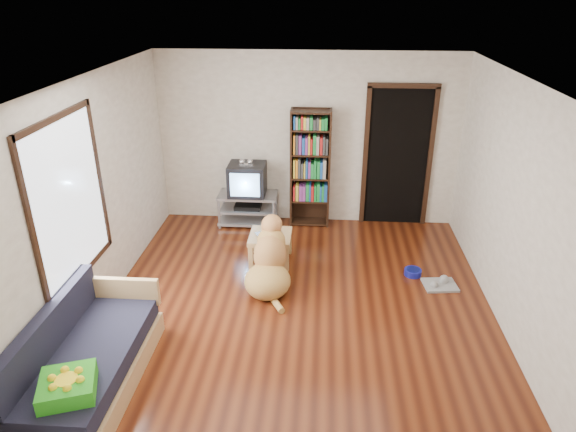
# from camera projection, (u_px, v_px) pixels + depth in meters

# --- Properties ---
(ground) EXTENTS (5.00, 5.00, 0.00)m
(ground) POSITION_uv_depth(u_px,v_px,m) (298.00, 308.00, 5.97)
(ground) COLOR #612710
(ground) RESTS_ON ground
(ceiling) EXTENTS (5.00, 5.00, 0.00)m
(ceiling) POSITION_uv_depth(u_px,v_px,m) (300.00, 81.00, 4.89)
(ceiling) COLOR white
(ceiling) RESTS_ON ground
(wall_back) EXTENTS (4.50, 0.00, 4.50)m
(wall_back) POSITION_uv_depth(u_px,v_px,m) (308.00, 140.00, 7.70)
(wall_back) COLOR silver
(wall_back) RESTS_ON ground
(wall_front) EXTENTS (4.50, 0.00, 4.50)m
(wall_front) POSITION_uv_depth(u_px,v_px,m) (276.00, 366.00, 3.16)
(wall_front) COLOR silver
(wall_front) RESTS_ON ground
(wall_left) EXTENTS (0.00, 5.00, 5.00)m
(wall_left) POSITION_uv_depth(u_px,v_px,m) (92.00, 200.00, 5.58)
(wall_left) COLOR silver
(wall_left) RESTS_ON ground
(wall_right) EXTENTS (0.00, 5.00, 5.00)m
(wall_right) POSITION_uv_depth(u_px,v_px,m) (516.00, 212.00, 5.28)
(wall_right) COLOR silver
(wall_right) RESTS_ON ground
(green_cushion) EXTENTS (0.54, 0.54, 0.14)m
(green_cushion) POSITION_uv_depth(u_px,v_px,m) (68.00, 386.00, 4.13)
(green_cushion) COLOR green
(green_cushion) RESTS_ON sofa
(laptop) EXTENTS (0.41, 0.36, 0.03)m
(laptop) POSITION_uv_depth(u_px,v_px,m) (270.00, 235.00, 6.79)
(laptop) COLOR silver
(laptop) RESTS_ON coffee_table
(dog_bowl) EXTENTS (0.22, 0.22, 0.08)m
(dog_bowl) POSITION_uv_depth(u_px,v_px,m) (413.00, 272.00, 6.64)
(dog_bowl) COLOR navy
(dog_bowl) RESTS_ON ground
(grey_rag) EXTENTS (0.43, 0.36, 0.03)m
(grey_rag) POSITION_uv_depth(u_px,v_px,m) (440.00, 285.00, 6.40)
(grey_rag) COLOR gray
(grey_rag) RESTS_ON ground
(window) EXTENTS (0.03, 1.46, 1.70)m
(window) POSITION_uv_depth(u_px,v_px,m) (69.00, 201.00, 5.05)
(window) COLOR white
(window) RESTS_ON wall_left
(doorway) EXTENTS (1.03, 0.05, 2.19)m
(doorway) POSITION_uv_depth(u_px,v_px,m) (398.00, 154.00, 7.67)
(doorway) COLOR black
(doorway) RESTS_ON wall_back
(tv_stand) EXTENTS (0.90, 0.45, 0.50)m
(tv_stand) POSITION_uv_depth(u_px,v_px,m) (248.00, 208.00, 7.96)
(tv_stand) COLOR #99999E
(tv_stand) RESTS_ON ground
(crt_tv) EXTENTS (0.55, 0.52, 0.58)m
(crt_tv) POSITION_uv_depth(u_px,v_px,m) (247.00, 179.00, 7.78)
(crt_tv) COLOR black
(crt_tv) RESTS_ON tv_stand
(bookshelf) EXTENTS (0.60, 0.30, 1.80)m
(bookshelf) POSITION_uv_depth(u_px,v_px,m) (310.00, 162.00, 7.68)
(bookshelf) COLOR black
(bookshelf) RESTS_ON ground
(sofa) EXTENTS (0.80, 1.80, 0.80)m
(sofa) POSITION_uv_depth(u_px,v_px,m) (87.00, 362.00, 4.74)
(sofa) COLOR tan
(sofa) RESTS_ON ground
(coffee_table) EXTENTS (0.55, 0.55, 0.40)m
(coffee_table) POSITION_uv_depth(u_px,v_px,m) (270.00, 243.00, 6.87)
(coffee_table) COLOR tan
(coffee_table) RESTS_ON ground
(dog) EXTENTS (0.59, 1.10, 0.90)m
(dog) POSITION_uv_depth(u_px,v_px,m) (269.00, 263.00, 6.27)
(dog) COLOR tan
(dog) RESTS_ON ground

